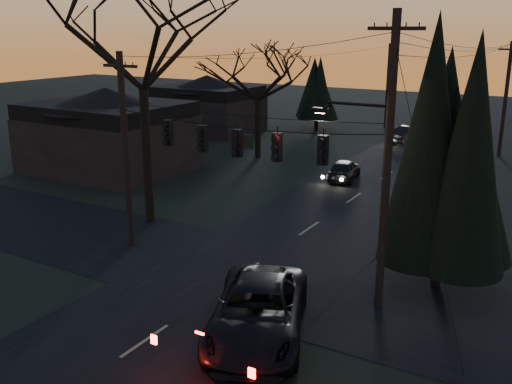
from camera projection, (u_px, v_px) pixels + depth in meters
The scene contains 16 objects.
main_road at pixel (341, 207), 31.06m from camera, with size 8.00×120.00×0.02m, color black.
cross_road at pixel (245, 272), 22.77m from camera, with size 60.00×7.00×0.02m, color black.
utility_pole_right at pixel (378, 305), 20.10m from camera, with size 5.00×0.30×10.00m, color black, non-canonical shape.
utility_pole_left at pixel (132, 245), 25.68m from camera, with size 1.80×0.30×8.50m, color black, non-canonical shape.
utility_pole_far_r at pixel (499, 156), 43.31m from camera, with size 1.80×0.30×8.50m, color black, non-canonical shape.
utility_pole_far_l at pixel (385, 128), 55.52m from camera, with size 0.30×0.30×8.00m, color black, non-canonical shape.
span_signal_assembly at pixel (239, 142), 21.42m from camera, with size 11.50×0.44×1.53m.
bare_tree_left at pixel (140, 32), 26.18m from camera, with size 8.96×8.96×13.21m.
evergreen_right at pixel (447, 157), 20.27m from camera, with size 4.70×4.70×8.80m.
bare_tree_dist at pixel (258, 76), 41.32m from camera, with size 7.02×7.02×8.60m.
evergreen_dist at pixel (317, 89), 53.53m from camera, with size 3.97×3.97×6.52m.
house_left_near at pixel (108, 129), 38.54m from camera, with size 10.00×8.00×5.60m.
house_left_far at pixel (207, 103), 53.31m from camera, with size 9.00×7.00×5.20m.
suv_near at pixel (258, 312), 17.82m from camera, with size 2.83×6.13×1.70m, color black.
sedan_oncoming_a at pixel (344, 170), 36.47m from camera, with size 1.56×3.89×1.32m, color black.
sedan_oncoming_b at pixel (411, 135), 48.01m from camera, with size 1.53×4.38×1.44m, color black.
Camera 1 is at (10.98, -7.88, 9.43)m, focal length 40.00 mm.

